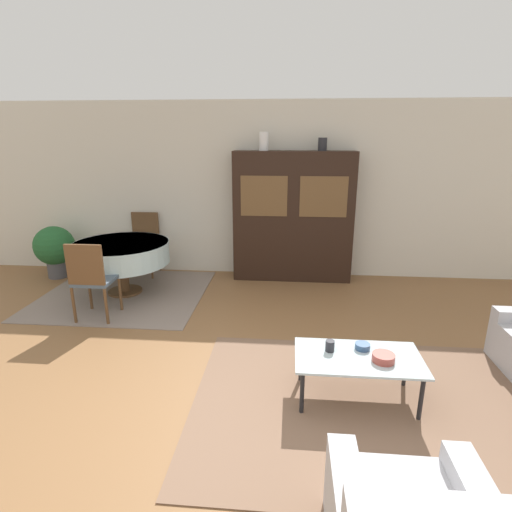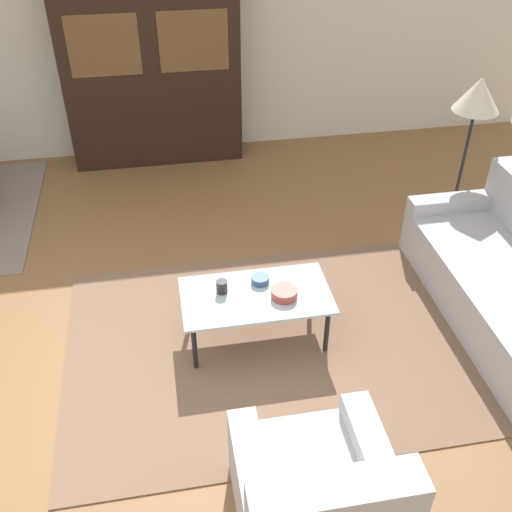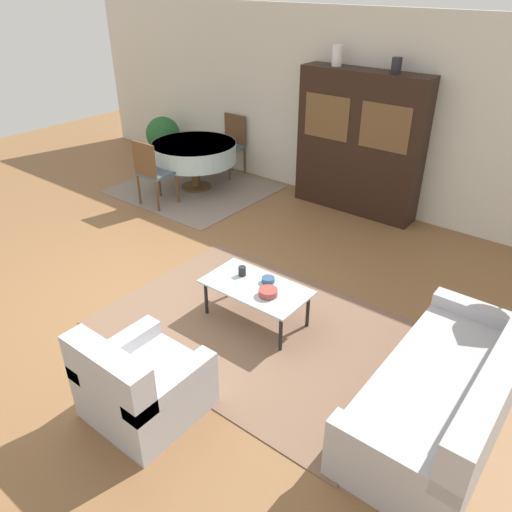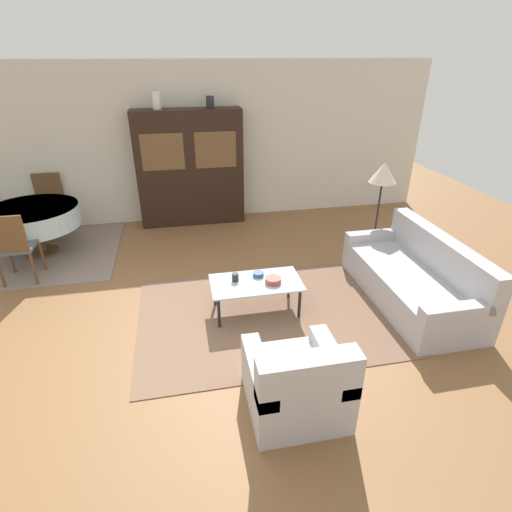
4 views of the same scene
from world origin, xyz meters
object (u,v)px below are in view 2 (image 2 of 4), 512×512
object	(u,v)px
display_cabinet	(152,71)
cup	(222,287)
floor_lamp	(477,102)
coffee_table	(256,299)
bowl	(284,293)
bowl_small	(260,280)
armchair	(317,499)

from	to	relation	value
display_cabinet	cup	xyz separation A→B (m)	(0.33, -2.97, -0.53)
floor_lamp	display_cabinet	bearing A→B (deg)	145.50
coffee_table	display_cabinet	bearing A→B (deg)	100.40
bowl	bowl_small	xyz separation A→B (m)	(-0.14, 0.18, -0.01)
bowl_small	bowl	bearing A→B (deg)	-53.36
coffee_table	cup	bearing A→B (deg)	163.41
cup	bowl_small	distance (m)	0.29
bowl	display_cabinet	bearing A→B (deg)	103.57
display_cabinet	floor_lamp	world-z (taller)	display_cabinet
display_cabinet	bowl	size ratio (longest dim) A/B	10.78
display_cabinet	floor_lamp	xyz separation A→B (m)	(2.65, -1.82, 0.21)
floor_lamp	bowl	distance (m)	2.41
coffee_table	bowl	size ratio (longest dim) A/B	5.77
armchair	bowl_small	bearing A→B (deg)	89.94
bowl	cup	bearing A→B (deg)	163.28
bowl_small	display_cabinet	bearing A→B (deg)	101.84
coffee_table	floor_lamp	size ratio (longest dim) A/B	0.75
armchair	display_cabinet	bearing A→B (deg)	97.60
coffee_table	bowl	world-z (taller)	bowl
bowl	coffee_table	bearing A→B (deg)	163.12
coffee_table	bowl	distance (m)	0.21
coffee_table	bowl_small	distance (m)	0.15
display_cabinet	bowl	world-z (taller)	display_cabinet
display_cabinet	bowl_small	bearing A→B (deg)	-78.16
armchair	bowl	distance (m)	1.48
armchair	display_cabinet	size ratio (longest dim) A/B	0.41
display_cabinet	floor_lamp	bearing A→B (deg)	-34.50
floor_lamp	bowl	xyz separation A→B (m)	(-1.90, -1.27, -0.75)
armchair	coffee_table	bearing A→B (deg)	91.92
armchair	floor_lamp	bearing A→B (deg)	53.30
armchair	cup	world-z (taller)	armchair
bowl	bowl_small	size ratio (longest dim) A/B	1.43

